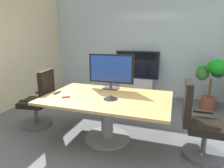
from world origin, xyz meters
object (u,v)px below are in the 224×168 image
(conference_table, at_px, (107,107))
(remote_control, at_px, (57,93))
(wall_display_unit, at_px, (137,82))
(conference_phone, at_px, (111,97))
(office_chair_left, at_px, (40,103))
(office_chair_right, at_px, (198,126))
(potted_plant, at_px, (211,77))
(tv_monitor, at_px, (111,70))

(conference_table, distance_m, remote_control, 0.90)
(wall_display_unit, xyz_separation_m, conference_phone, (0.09, -2.53, 0.33))
(conference_table, xyz_separation_m, office_chair_left, (-1.38, 0.04, -0.11))
(office_chair_right, xyz_separation_m, wall_display_unit, (-1.37, 2.46, -0.01))
(conference_table, xyz_separation_m, potted_plant, (1.82, 2.04, 0.22))
(office_chair_right, bearing_deg, tv_monitor, 70.94)
(office_chair_left, relative_size, conference_phone, 4.95)
(office_chair_left, height_order, tv_monitor, tv_monitor)
(conference_table, xyz_separation_m, wall_display_unit, (0.01, 2.42, -0.13))
(conference_table, bearing_deg, potted_plant, 48.33)
(office_chair_right, distance_m, conference_phone, 1.32)
(office_chair_left, bearing_deg, potted_plant, 112.23)
(conference_phone, distance_m, remote_control, 0.97)
(wall_display_unit, relative_size, potted_plant, 1.08)
(conference_table, distance_m, conference_phone, 0.25)
(wall_display_unit, bearing_deg, office_chair_left, -120.21)
(remote_control, bearing_deg, conference_table, 2.94)
(office_chair_left, bearing_deg, conference_table, 78.41)
(office_chair_left, height_order, wall_display_unit, wall_display_unit)
(office_chair_right, relative_size, remote_control, 6.41)
(tv_monitor, height_order, wall_display_unit, tv_monitor)
(tv_monitor, distance_m, conference_phone, 0.69)
(office_chair_left, bearing_deg, office_chair_right, 78.57)
(tv_monitor, relative_size, remote_control, 4.94)
(tv_monitor, xyz_separation_m, potted_plant, (1.91, 1.57, -0.31))
(potted_plant, height_order, remote_control, potted_plant)
(office_chair_left, relative_size, tv_monitor, 1.30)
(tv_monitor, xyz_separation_m, conference_phone, (0.19, -0.58, -0.33))
(wall_display_unit, height_order, potted_plant, wall_display_unit)
(office_chair_left, bearing_deg, wall_display_unit, 140.00)
(office_chair_right, xyz_separation_m, potted_plant, (0.44, 2.08, 0.33))
(conference_table, xyz_separation_m, conference_phone, (0.10, -0.10, 0.20))
(conference_table, height_order, conference_phone, conference_phone)
(conference_table, xyz_separation_m, tv_monitor, (-0.10, 0.47, 0.53))
(potted_plant, xyz_separation_m, remote_control, (-2.69, -2.13, -0.04))
(tv_monitor, bearing_deg, office_chair_right, -19.06)
(conference_table, distance_m, wall_display_unit, 2.43)
(conference_table, relative_size, wall_display_unit, 1.53)
(tv_monitor, distance_m, potted_plant, 2.49)
(remote_control, bearing_deg, potted_plant, 35.47)
(office_chair_right, bearing_deg, potted_plant, -11.97)
(office_chair_right, distance_m, tv_monitor, 1.69)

